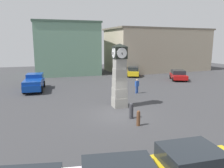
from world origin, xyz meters
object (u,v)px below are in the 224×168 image
Objects in this scene: car_by_building at (195,167)px; car_far_lot at (133,71)px; bollard_near_tower at (138,118)px; clock_tower at (120,77)px; pedestrian_near_bench at (137,85)px; bollard_mid_row at (131,111)px; pickup_truck at (34,82)px; car_silver_hatch at (178,75)px.

car_far_lot reaches higher than car_by_building.
car_far_lot is (8.32, 20.53, 0.27)m from bollard_near_tower.
pedestrian_near_bench is at bearing 50.32° from clock_tower.
bollard_near_tower is 1.49m from bollard_mid_row.
bollard_near_tower is 15.52m from pickup_truck.
clock_tower reaches higher than pickup_truck.
pedestrian_near_bench is at bearing -111.11° from car_far_lot.
pickup_truck is at bearing 155.09° from pedestrian_near_bench.
car_silver_hatch is 11.30m from pedestrian_near_bench.
bollard_near_tower is at bearing 85.31° from car_by_building.
pickup_truck is at bearing 116.90° from bollard_near_tower.
clock_tower is 1.13× the size of car_far_lot.
bollard_near_tower is 0.22× the size of car_far_lot.
pickup_truck is 3.55× the size of pedestrian_near_bench.
pedestrian_near_bench is (-4.52, -11.72, 0.09)m from car_far_lot.
clock_tower is 4.64× the size of bollard_mid_row.
clock_tower is at bearing -51.98° from pickup_truck.
car_silver_hatch is (4.93, -5.54, -0.07)m from car_far_lot.
car_by_building is 28.37m from car_far_lot.
bollard_mid_row is at bearing -60.04° from pickup_truck.
bollard_near_tower is at bearing -112.05° from car_far_lot.
clock_tower is 3.43× the size of pedestrian_near_bench.
bollard_near_tower is at bearing -93.14° from clock_tower.
car_far_lot is 16.74m from pickup_truck.
pickup_truck reaches higher than bollard_near_tower.
car_by_building is 0.72× the size of pickup_truck.
pedestrian_near_bench reaches higher than bollard_mid_row.
pedestrian_near_bench is (-9.46, -6.18, 0.16)m from car_silver_hatch.
car_by_building is at bearing -105.84° from pedestrian_near_bench.
pedestrian_near_bench is (3.69, 7.33, 0.31)m from bollard_mid_row.
clock_tower reaches higher than bollard_mid_row.
car_far_lot is (8.07, 15.99, -1.82)m from clock_tower.
bollard_mid_row is at bearing -116.75° from pedestrian_near_bench.
car_silver_hatch is 2.80× the size of pedestrian_near_bench.
pedestrian_near_bench is at bearing -24.91° from pickup_truck.
bollard_mid_row is 0.24× the size of car_far_lot.
car_by_building is at bearing -72.23° from pickup_truck.
car_far_lot is 3.03× the size of pedestrian_near_bench.
bollard_near_tower is 22.16m from car_far_lot.
pedestrian_near_bench reaches higher than car_silver_hatch.
clock_tower reaches higher than car_by_building.
car_silver_hatch is at bearing 48.54° from bollard_near_tower.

